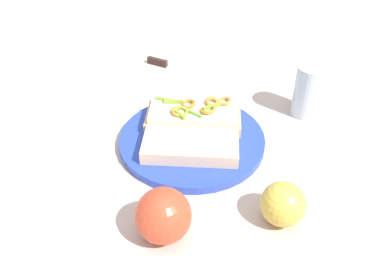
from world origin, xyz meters
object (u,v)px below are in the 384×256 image
object	(u,v)px
apple_0	(283,204)
knife	(163,64)
apple_2	(163,216)
drinking_glass	(309,91)
plate	(192,140)
bread_slice_side	(190,146)
sandwich	(194,115)

from	to	relation	value
apple_0	knife	bearing A→B (deg)	-48.88
knife	apple_2	bearing A→B (deg)	-58.81
drinking_glass	knife	bearing A→B (deg)	-15.31
drinking_glass	plate	bearing A→B (deg)	41.06
bread_slice_side	apple_0	bearing A→B (deg)	-42.31
drinking_glass	bread_slice_side	bearing A→B (deg)	49.16
drinking_glass	knife	world-z (taller)	drinking_glass
sandwich	apple_0	bearing A→B (deg)	-56.68
apple_0	drinking_glass	distance (m)	0.31
plate	apple_0	bearing A→B (deg)	143.95
plate	apple_2	distance (m)	0.22
bread_slice_side	sandwich	bearing A→B (deg)	89.93
bread_slice_side	knife	distance (m)	0.36
apple_0	bread_slice_side	bearing A→B (deg)	-28.06
bread_slice_side	drinking_glass	world-z (taller)	drinking_glass
apple_2	apple_0	bearing A→B (deg)	-152.78
knife	drinking_glass	bearing A→B (deg)	-5.72
sandwich	bread_slice_side	world-z (taller)	sandwich
sandwich	apple_2	world-z (taller)	apple_2
apple_0	apple_2	world-z (taller)	apple_2
plate	apple_2	size ratio (longest dim) A/B	3.31
apple_0	knife	xyz separation A→B (m)	(0.35, -0.41, -0.03)
plate	drinking_glass	size ratio (longest dim) A/B	2.51
drinking_glass	apple_0	bearing A→B (deg)	89.01
bread_slice_side	drinking_glass	bearing A→B (deg)	34.91
sandwich	plate	bearing A→B (deg)	-90.71
bread_slice_side	drinking_glass	size ratio (longest dim) A/B	1.55
bread_slice_side	drinking_glass	xyz separation A→B (m)	(-0.18, -0.21, 0.03)
apple_0	drinking_glass	world-z (taller)	drinking_glass
sandwich	drinking_glass	distance (m)	0.24
bread_slice_side	knife	xyz separation A→B (m)	(0.18, -0.31, -0.02)
apple_0	knife	size ratio (longest dim) A/B	0.53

